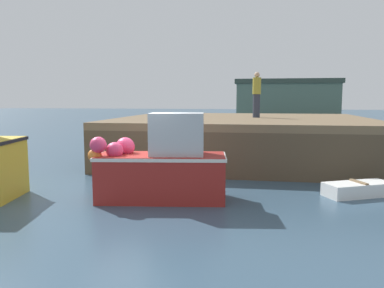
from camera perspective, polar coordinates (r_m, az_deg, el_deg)
ground at (r=10.18m, az=-8.60°, el=-7.67°), size 120.00×160.00×0.10m
pier at (r=15.41m, az=7.52°, el=2.85°), size 9.92×8.81×1.70m
fishing_boat_near_right at (r=9.38m, az=-4.45°, el=-3.36°), size 3.28×1.65×2.13m
rowboat at (r=10.74m, az=23.47°, el=-6.18°), size 1.88×1.38×0.39m
dockworker at (r=15.99m, az=9.58°, el=7.24°), size 0.34×0.34×1.84m
warehouse at (r=44.81m, az=13.80°, el=6.37°), size 11.26×6.13×4.56m
mooring_buoy_foreground at (r=10.99m, az=-25.74°, el=-5.31°), size 0.54×0.54×0.68m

